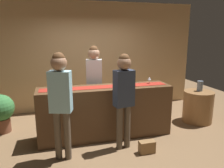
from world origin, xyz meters
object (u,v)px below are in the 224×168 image
at_px(wine_glass_mid_counter, 55,85).
at_px(round_side_table, 198,107).
at_px(wine_glass_near_customer, 149,79).
at_px(wine_bottle_green, 69,82).
at_px(customer_browsing, 60,95).
at_px(customer_sipping, 124,91).
at_px(bartender, 94,77).
at_px(wine_bottle_clear, 128,80).
at_px(potted_plant_tall, 1,111).
at_px(handbag, 147,147).
at_px(vase_on_side_table, 200,86).

bearing_deg(wine_glass_mid_counter, round_side_table, 3.99).
distance_m(wine_glass_near_customer, wine_glass_mid_counter, 1.92).
height_order(wine_bottle_green, customer_browsing, customer_browsing).
bearing_deg(customer_sipping, wine_glass_near_customer, 28.66).
relative_size(bartender, customer_browsing, 1.02).
distance_m(customer_browsing, round_side_table, 3.36).
bearing_deg(customer_browsing, wine_bottle_green, 93.01).
distance_m(wine_bottle_clear, wine_bottle_green, 1.17).
bearing_deg(round_side_table, wine_glass_mid_counter, -176.01).
xyz_separation_m(wine_glass_near_customer, wine_glass_mid_counter, (-1.92, -0.10, 0.00)).
xyz_separation_m(round_side_table, potted_plant_tall, (-4.38, 0.55, 0.10)).
distance_m(wine_glass_near_customer, handbag, 1.43).
bearing_deg(wine_glass_near_customer, wine_bottle_green, 178.47).
relative_size(wine_bottle_green, vase_on_side_table, 1.26).
xyz_separation_m(wine_bottle_green, wine_glass_near_customer, (1.65, -0.04, -0.01)).
xyz_separation_m(wine_bottle_green, customer_sipping, (0.89, -0.67, -0.07)).
xyz_separation_m(potted_plant_tall, handbag, (2.64, -1.58, -0.36)).
distance_m(wine_glass_mid_counter, vase_on_side_table, 3.31).
bearing_deg(bartender, wine_glass_near_customer, 164.93).
bearing_deg(potted_plant_tall, wine_bottle_clear, -15.25).
relative_size(wine_glass_mid_counter, round_side_table, 0.19).
xyz_separation_m(wine_bottle_green, potted_plant_tall, (-1.40, 0.63, -0.67)).
distance_m(wine_glass_near_customer, round_side_table, 1.54).
distance_m(customer_sipping, customer_browsing, 1.08).
relative_size(wine_bottle_green, wine_glass_near_customer, 2.10).
relative_size(wine_glass_near_customer, wine_glass_mid_counter, 1.00).
bearing_deg(customer_browsing, wine_glass_near_customer, 38.36).
bearing_deg(vase_on_side_table, round_side_table, -132.43).
distance_m(customer_sipping, vase_on_side_table, 2.28).
relative_size(wine_glass_near_customer, customer_sipping, 0.08).
bearing_deg(wine_bottle_green, wine_glass_near_customer, -1.53).
distance_m(bartender, vase_on_side_table, 2.49).
height_order(bartender, customer_sipping, bartender).
bearing_deg(wine_bottle_clear, customer_browsing, -153.13).
xyz_separation_m(bartender, potted_plant_tall, (-1.98, 0.15, -0.66)).
relative_size(customer_sipping, round_side_table, 2.33).
xyz_separation_m(wine_glass_near_customer, bartender, (-1.07, 0.52, -0.00)).
bearing_deg(bartender, handbag, 125.70).
distance_m(customer_browsing, potted_plant_tall, 1.95).
bearing_deg(round_side_table, vase_on_side_table, 47.57).
bearing_deg(bartender, customer_browsing, 69.25).
bearing_deg(customer_browsing, potted_plant_tall, 148.37).
height_order(round_side_table, vase_on_side_table, vase_on_side_table).
distance_m(bartender, round_side_table, 2.56).
bearing_deg(handbag, customer_browsing, 172.21).
height_order(bartender, vase_on_side_table, bartender).
height_order(vase_on_side_table, potted_plant_tall, vase_on_side_table).
bearing_deg(potted_plant_tall, customer_browsing, -48.81).
distance_m(wine_glass_mid_counter, customer_sipping, 1.27).
xyz_separation_m(bartender, customer_sipping, (0.31, -1.15, -0.06)).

